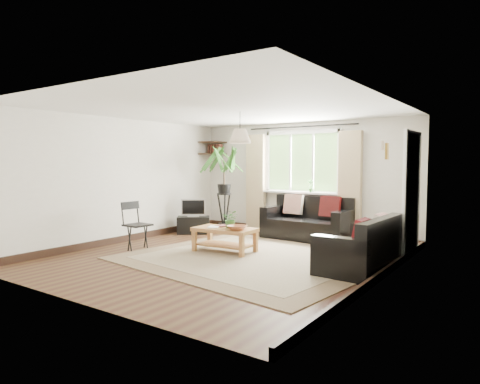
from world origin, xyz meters
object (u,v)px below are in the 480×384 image
Objects in this scene: coffee_table at (225,240)px; palm_stand at (224,190)px; sofa_back at (307,219)px; sofa_right at (359,244)px; folding_chair at (138,226)px; tv_stand at (193,225)px.

coffee_table is 0.55× the size of palm_stand.
coffee_table is at bearing -106.70° from sofa_back.
sofa_right is 1.49× the size of coffee_table.
sofa_right is 3.83m from folding_chair.
palm_stand is 2.24× the size of folding_chair.
folding_chair reaches higher than sofa_right.
coffee_table is 2.15m from palm_stand.
folding_chair is at bearing -127.12° from sofa_back.
coffee_table is 2.12m from tv_stand.
folding_chair is at bearing -154.79° from coffee_table.
palm_stand is (-1.21, 1.61, 0.74)m from coffee_table.
sofa_back reaches higher than tv_stand.
sofa_right is 3.84m from palm_stand.
sofa_back is at bearing -34.90° from folding_chair.
sofa_right is (1.68, -1.78, -0.04)m from sofa_back.
palm_stand reaches higher than sofa_back.
palm_stand is (-1.83, -0.35, 0.54)m from sofa_back.
tv_stand is (-2.36, -0.76, -0.22)m from sofa_back.
sofa_back is 2.06m from coffee_table.
palm_stand reaches higher than coffee_table.
sofa_back is 3.33m from folding_chair.
tv_stand is at bearing -142.21° from palm_stand.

